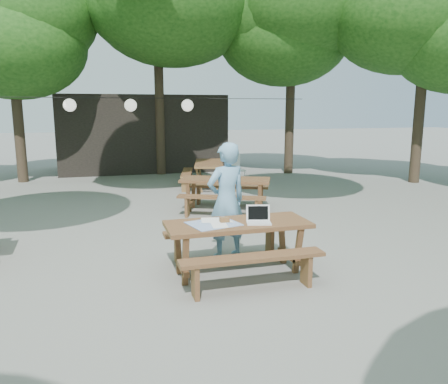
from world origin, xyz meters
TOP-DOWN VIEW (x-y plane):
  - ground at (0.00, 0.00)m, footprint 80.00×80.00m
  - pavilion at (0.50, 10.50)m, footprint 6.00×3.00m
  - main_picnic_table at (0.72, -0.94)m, footprint 2.00×1.58m
  - picnic_table_ne at (1.62, 2.82)m, footprint 2.37×2.21m
  - picnic_table_far_e at (1.99, 5.89)m, footprint 1.98×2.22m
  - woman at (0.76, -0.22)m, footprint 0.75×0.58m
  - plastic_chair at (3.02, 6.45)m, footprint 0.51×0.51m
  - laptop at (0.99, -1.04)m, footprint 0.38×0.33m
  - tabletop_clutter at (0.41, -0.93)m, footprint 0.76×0.69m
  - paper_lanterns at (-0.19, 6.00)m, footprint 9.00×0.34m

SIDE VIEW (x-z plane):
  - ground at x=0.00m, z-range 0.00..0.00m
  - plastic_chair at x=3.02m, z-range -0.19..0.71m
  - main_picnic_table at x=0.72m, z-range 0.01..0.76m
  - picnic_table_ne at x=1.62m, z-range 0.01..0.76m
  - picnic_table_far_e at x=1.99m, z-range 0.01..0.76m
  - tabletop_clutter at x=0.41m, z-range 0.72..0.80m
  - laptop at x=0.99m, z-range 0.69..0.93m
  - woman at x=0.76m, z-range 0.00..1.81m
  - pavilion at x=0.50m, z-range 0.00..2.80m
  - paper_lanterns at x=-0.19m, z-range 2.21..2.59m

